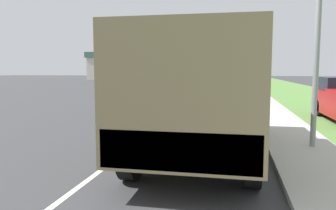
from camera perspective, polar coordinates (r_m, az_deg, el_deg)
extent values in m
plane|color=#38383A|center=(35.43, 7.12, 2.63)|extent=(180.00, 180.00, 0.00)
cube|color=silver|center=(35.43, 7.12, 2.63)|extent=(0.12, 120.00, 0.00)
cube|color=beige|center=(35.37, 14.42, 2.58)|extent=(1.80, 120.00, 0.12)
cube|color=#56843D|center=(35.86, 21.46, 2.31)|extent=(7.00, 120.00, 0.02)
cube|color=#545B3D|center=(10.75, 7.28, 3.20)|extent=(2.55, 1.98, 2.03)
cube|color=brown|center=(7.22, 5.19, 3.02)|extent=(2.55, 5.10, 2.32)
cube|color=#545B3D|center=(4.88, 1.79, -8.08)|extent=(2.43, 0.10, 0.60)
cube|color=red|center=(5.06, -9.04, -5.31)|extent=(0.12, 0.06, 0.12)
cube|color=red|center=(4.75, 13.29, -6.16)|extent=(0.12, 0.06, 0.12)
cylinder|color=black|center=(10.89, 1.24, -2.21)|extent=(0.30, 1.06, 1.06)
cylinder|color=black|center=(10.72, 13.19, -2.50)|extent=(0.30, 1.06, 1.06)
cylinder|color=black|center=(6.39, -6.43, -8.18)|extent=(0.30, 1.06, 1.06)
cylinder|color=black|center=(6.10, 14.42, -9.03)|extent=(0.30, 1.06, 1.06)
cylinder|color=black|center=(7.82, -2.96, -5.51)|extent=(0.30, 1.06, 1.06)
cylinder|color=black|center=(7.59, 13.86, -6.04)|extent=(0.30, 1.06, 1.06)
cube|color=maroon|center=(19.44, 9.79, 1.24)|extent=(1.81, 4.84, 0.63)
cube|color=black|center=(19.49, 9.83, 3.15)|extent=(1.59, 2.18, 0.66)
cylinder|color=black|center=(21.03, 7.72, 1.16)|extent=(0.20, 0.64, 0.64)
cylinder|color=black|center=(20.99, 12.11, 1.07)|extent=(0.20, 0.64, 0.64)
cylinder|color=black|center=(17.95, 7.05, 0.34)|extent=(0.20, 0.64, 0.64)
cylinder|color=black|center=(17.90, 12.19, 0.23)|extent=(0.20, 0.64, 0.64)
cube|color=#336B3D|center=(29.80, 3.23, 3.09)|extent=(1.76, 4.57, 0.75)
cube|color=black|center=(29.86, 3.26, 4.55)|extent=(1.55, 2.06, 0.76)
cylinder|color=black|center=(31.37, 2.20, 2.82)|extent=(0.20, 0.64, 0.64)
cylinder|color=black|center=(31.16, 5.04, 2.78)|extent=(0.20, 0.64, 0.64)
cylinder|color=black|center=(28.50, 1.24, 2.49)|extent=(0.20, 0.64, 0.64)
cylinder|color=black|center=(28.26, 4.36, 2.45)|extent=(0.20, 0.64, 0.64)
cube|color=#B7BABF|center=(40.44, 5.50, 3.81)|extent=(1.90, 4.85, 0.69)
cube|color=black|center=(40.51, 5.52, 4.81)|extent=(1.67, 2.18, 0.71)
cylinder|color=black|center=(42.08, 4.57, 3.63)|extent=(0.20, 0.64, 0.64)
cylinder|color=black|center=(41.91, 6.88, 3.60)|extent=(0.20, 0.64, 0.64)
cylinder|color=black|center=(39.01, 4.01, 3.44)|extent=(0.20, 0.64, 0.64)
cylinder|color=black|center=(38.82, 6.50, 3.41)|extent=(0.20, 0.64, 0.64)
cylinder|color=black|center=(16.43, 24.90, -0.43)|extent=(0.24, 0.76, 0.76)
cylinder|color=gray|center=(9.34, 24.80, 15.32)|extent=(0.14, 0.14, 7.14)
cube|color=beige|center=(74.90, -5.89, 6.28)|extent=(18.44, 10.16, 4.83)
cube|color=#3D6651|center=(74.98, -5.92, 8.59)|extent=(19.18, 10.56, 1.21)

